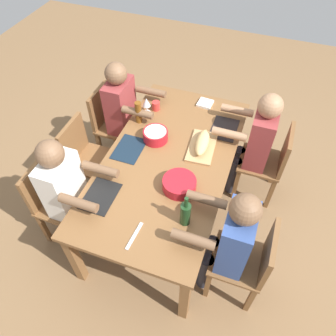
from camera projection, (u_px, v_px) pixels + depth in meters
The scene contains 25 objects.
ground_plane at pixel (168, 208), 3.31m from camera, with size 8.00×8.00×0.00m, color brown.
dining_table at pixel (168, 165), 2.81m from camera, with size 1.95×1.04×0.74m.
chair_near_right at pixel (55, 198), 2.80m from camera, with size 0.40×0.40×0.85m.
diner_near_right at pixel (68, 189), 2.60m from camera, with size 0.41×0.53×1.20m.
chair_near_left at pixel (111, 121), 3.46m from camera, with size 0.40×0.40×0.85m.
diner_near_left at pixel (124, 109), 3.26m from camera, with size 0.41×0.53×1.20m.
chair_far_left at pixel (270, 161), 3.09m from camera, with size 0.40×0.40×0.85m.
diner_far_left at pixel (256, 140), 2.97m from camera, with size 0.41×0.53×1.20m.
chair_far_right at pixel (250, 261), 2.43m from camera, with size 0.40×0.40×0.85m.
diner_far_right at pixel (230, 239), 2.31m from camera, with size 0.41×0.53×1.20m.
chair_near_center at pixel (86, 156), 3.13m from camera, with size 0.40×0.40×0.85m.
serving_bowl_salad at pixel (179, 184), 2.52m from camera, with size 0.26×0.26×0.09m.
serving_bowl_pasta at pixel (155, 135), 2.87m from camera, with size 0.22×0.22×0.10m.
cutting_board at pixel (202, 147), 2.84m from camera, with size 0.40×0.22×0.02m, color tan.
bread_loaf at pixel (202, 142), 2.79m from camera, with size 0.32×0.11×0.09m, color tan.
wine_bottle at pixel (185, 213), 2.27m from camera, with size 0.08×0.08×0.29m.
beer_bottle at pixel (138, 112), 2.99m from camera, with size 0.06×0.06×0.22m, color brown.
wine_glass at pixel (146, 103), 3.07m from camera, with size 0.08×0.08×0.17m.
placemat_near_right at pixel (100, 196), 2.50m from camera, with size 0.32×0.23×0.01m, color black.
cup_near_left at pixel (156, 106), 3.16m from camera, with size 0.08×0.08×0.09m, color red.
placemat_far_left at pixel (224, 129), 3.00m from camera, with size 0.32×0.23×0.01m, color black.
fork_far_right at pixel (184, 240), 2.25m from camera, with size 0.02×0.17×0.01m, color silver.
placemat_near_center at pixel (129, 149), 2.83m from camera, with size 0.32×0.23×0.01m, color #142333.
carving_knife at pixel (134, 236), 2.27m from camera, with size 0.23×0.02×0.01m, color silver.
napkin_stack at pixel (205, 103), 3.23m from camera, with size 0.14×0.14×0.02m, color white.
Camera 1 is at (1.75, 0.63, 2.77)m, focal length 34.76 mm.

